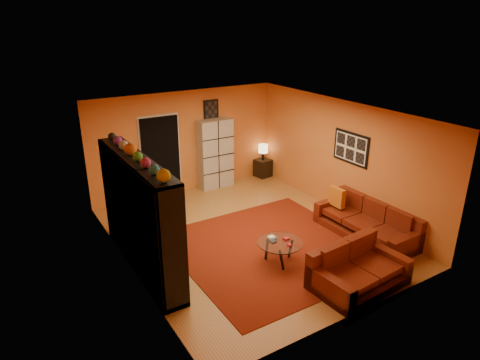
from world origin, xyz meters
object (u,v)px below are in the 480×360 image
storage_cabinet (215,154)px  entertainment_unit (140,215)px  bowl_chair (155,205)px  loveseat (355,269)px  tv (142,216)px  side_table (263,168)px  sofa (368,223)px  table_lamp (263,149)px  coffee_table (280,244)px

storage_cabinet → entertainment_unit: bearing=-137.9°
storage_cabinet → bowl_chair: (-2.09, -0.97, -0.61)m
loveseat → storage_cabinet: size_ratio=0.92×
entertainment_unit → storage_cabinet: size_ratio=1.64×
tv → storage_cabinet: bearing=-47.2°
tv → side_table: size_ratio=1.96×
sofa → storage_cabinet: size_ratio=1.20×
tv → table_lamp: tv is taller
entertainment_unit → side_table: size_ratio=6.00×
storage_cabinet → side_table: size_ratio=3.66×
loveseat → bowl_chair: loveseat is taller
bowl_chair → sofa: bearing=-41.9°
sofa → tv: bearing=162.1°
loveseat → side_table: loveseat is taller
sofa → loveseat: 1.87m
coffee_table → side_table: (2.32, 3.94, -0.13)m
table_lamp → loveseat: bearing=-107.4°
tv → sofa: size_ratio=0.44×
coffee_table → side_table: bearing=59.5°
tv → loveseat: tv is taller
tv → bowl_chair: 2.11m
storage_cabinet → table_lamp: (1.51, -0.05, -0.10)m
entertainment_unit → tv: bearing=43.0°
loveseat → table_lamp: table_lamp is taller
tv → storage_cabinet: (2.97, 2.75, -0.09)m
bowl_chair → loveseat: bearing=-65.0°
coffee_table → storage_cabinet: storage_cabinet is taller
loveseat → bowl_chair: bearing=21.1°
side_table → bowl_chair: bearing=-165.7°
loveseat → table_lamp: 5.44m
sofa → loveseat: size_ratio=1.31×
storage_cabinet → table_lamp: 1.51m
entertainment_unit → storage_cabinet: bearing=42.8°
entertainment_unit → tv: entertainment_unit is taller
coffee_table → sofa: bearing=-2.8°
coffee_table → storage_cabinet: bearing=78.5°
tv → table_lamp: size_ratio=2.21×
sofa → coffee_table: bearing=176.5°
loveseat → bowl_chair: size_ratio=2.45×
side_table → sofa: bearing=-91.6°
entertainment_unit → side_table: entertainment_unit is taller
tv → side_table: tv is taller
sofa → coffee_table: 2.21m
entertainment_unit → storage_cabinet: entertainment_unit is taller
loveseat → storage_cabinet: storage_cabinet is taller
tv → table_lamp: 5.23m
entertainment_unit → loveseat: size_ratio=1.78×
sofa → side_table: 4.05m
table_lamp → bowl_chair: bearing=-165.7°
entertainment_unit → sofa: (4.41, -1.30, -0.77)m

